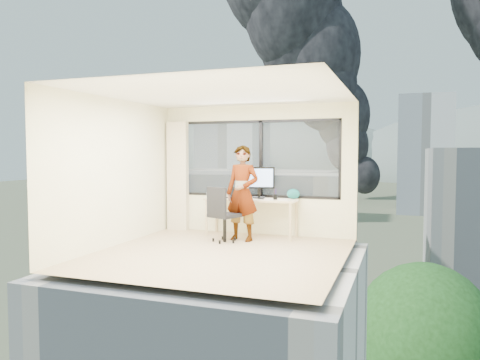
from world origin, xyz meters
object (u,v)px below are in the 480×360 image
at_px(chair, 225,214).
at_px(handbag, 293,194).
at_px(person, 242,193).
at_px(monitor, 259,182).
at_px(desk, 251,217).
at_px(game_console, 217,194).
at_px(laptop, 234,193).

height_order(chair, handbag, chair).
height_order(person, monitor, person).
bearing_deg(desk, monitor, 46.70).
distance_m(monitor, game_console, 0.96).
bearing_deg(game_console, chair, -41.07).
xyz_separation_m(desk, person, (-0.02, -0.46, 0.52)).
xyz_separation_m(chair, person, (0.26, 0.24, 0.37)).
height_order(desk, person, person).
distance_m(desk, person, 0.70).
bearing_deg(desk, person, -92.69).
bearing_deg(desk, laptop, -170.50).
relative_size(chair, game_console, 3.10).
xyz_separation_m(laptop, handbag, (1.15, 0.25, -0.00)).
relative_size(desk, game_console, 5.32).
relative_size(chair, laptop, 3.25).
xyz_separation_m(chair, handbag, (1.08, 0.90, 0.32)).
xyz_separation_m(game_console, laptop, (0.45, -0.25, 0.06)).
xyz_separation_m(game_console, handbag, (1.60, 0.00, 0.06)).
height_order(desk, laptop, laptop).
bearing_deg(laptop, person, -31.24).
relative_size(person, laptop, 5.53).
bearing_deg(game_console, monitor, 14.99).
bearing_deg(desk, chair, -111.83).
distance_m(desk, laptop, 0.59).
height_order(person, game_console, person).
xyz_separation_m(person, handbag, (0.82, 0.65, -0.05)).
relative_size(desk, handbag, 7.11).
bearing_deg(person, handbag, 47.28).
bearing_deg(chair, person, 64.70).
relative_size(game_console, laptop, 1.05).
xyz_separation_m(desk, monitor, (0.12, 0.12, 0.69)).
distance_m(chair, handbag, 1.44).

